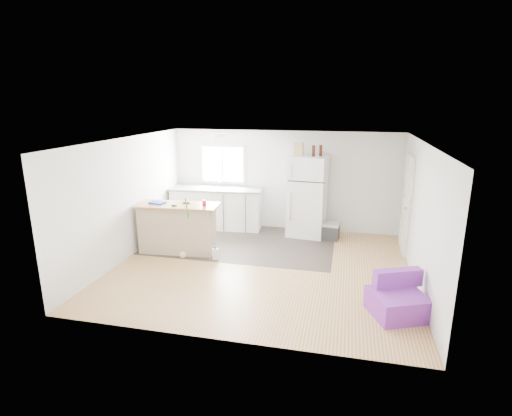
{
  "coord_description": "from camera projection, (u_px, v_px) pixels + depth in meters",
  "views": [
    {
      "loc": [
        1.48,
        -6.95,
        3.09
      ],
      "look_at": [
        -0.29,
        0.7,
        0.97
      ],
      "focal_mm": 28.0,
      "sensor_mm": 36.0,
      "label": 1
    }
  ],
  "objects": [
    {
      "name": "room",
      "position": [
        263.0,
        206.0,
        7.35
      ],
      "size": [
        5.51,
        5.01,
        2.41
      ],
      "color": "olive",
      "rests_on": "ground"
    },
    {
      "name": "vinyl_zone",
      "position": [
        243.0,
        242.0,
        9.0
      ],
      "size": [
        4.05,
        2.5,
        0.0
      ],
      "primitive_type": "cube",
      "color": "#312B25",
      "rests_on": "floor"
    },
    {
      "name": "window",
      "position": [
        223.0,
        164.0,
        9.94
      ],
      "size": [
        1.18,
        0.06,
        0.98
      ],
      "color": "white",
      "rests_on": "back_wall"
    },
    {
      "name": "interior_door",
      "position": [
        406.0,
        204.0,
        8.27
      ],
      "size": [
        0.11,
        0.92,
        2.1
      ],
      "color": "white",
      "rests_on": "right_wall"
    },
    {
      "name": "ceiling_fixture",
      "position": [
        219.0,
        136.0,
        8.44
      ],
      "size": [
        0.3,
        0.3,
        0.07
      ],
      "primitive_type": "cylinder",
      "color": "white",
      "rests_on": "ceiling"
    },
    {
      "name": "kitchen_cabinets",
      "position": [
        217.0,
        208.0,
        9.91
      ],
      "size": [
        2.31,
        0.88,
        1.3
      ],
      "rotation": [
        0.0,
        0.0,
        0.08
      ],
      "color": "white",
      "rests_on": "floor"
    },
    {
      "name": "peninsula",
      "position": [
        178.0,
        228.0,
        8.3
      ],
      "size": [
        1.72,
        0.77,
        1.03
      ],
      "rotation": [
        0.0,
        0.0,
        0.08
      ],
      "color": "tan",
      "rests_on": "floor"
    },
    {
      "name": "refrigerator",
      "position": [
        307.0,
        196.0,
        9.26
      ],
      "size": [
        0.9,
        0.86,
        1.88
      ],
      "rotation": [
        0.0,
        0.0,
        -0.1
      ],
      "color": "white",
      "rests_on": "floor"
    },
    {
      "name": "cooler",
      "position": [
        328.0,
        231.0,
        9.14
      ],
      "size": [
        0.56,
        0.41,
        0.4
      ],
      "rotation": [
        0.0,
        0.0,
        -0.12
      ],
      "color": "#2B2B2D",
      "rests_on": "floor"
    },
    {
      "name": "purple_seat",
      "position": [
        398.0,
        300.0,
        5.92
      ],
      "size": [
        0.96,
        0.96,
        0.62
      ],
      "rotation": [
        0.0,
        0.0,
        0.4
      ],
      "color": "purple",
      "rests_on": "floor"
    },
    {
      "name": "cleaner_jug",
      "position": [
        215.0,
        254.0,
        7.99
      ],
      "size": [
        0.14,
        0.12,
        0.27
      ],
      "rotation": [
        0.0,
        0.0,
        0.26
      ],
      "color": "silver",
      "rests_on": "floor"
    },
    {
      "name": "mop",
      "position": [
        185.0,
        246.0,
        8.06
      ],
      "size": [
        0.21,
        0.36,
        1.28
      ],
      "rotation": [
        0.0,
        0.0,
        0.04
      ],
      "color": "green",
      "rests_on": "floor"
    },
    {
      "name": "red_cup",
      "position": [
        204.0,
        203.0,
        8.04
      ],
      "size": [
        0.09,
        0.09,
        0.12
      ],
      "primitive_type": "cylinder",
      "rotation": [
        0.0,
        0.0,
        -0.21
      ],
      "color": "red",
      "rests_on": "peninsula"
    },
    {
      "name": "blue_tray",
      "position": [
        158.0,
        203.0,
        8.24
      ],
      "size": [
        0.33,
        0.26,
        0.04
      ],
      "primitive_type": "cube",
      "rotation": [
        0.0,
        0.0,
        -0.15
      ],
      "color": "#142ABC",
      "rests_on": "peninsula"
    },
    {
      "name": "tool_a",
      "position": [
        186.0,
        203.0,
        8.22
      ],
      "size": [
        0.15,
        0.07,
        0.03
      ],
      "primitive_type": "cube",
      "rotation": [
        0.0,
        0.0,
        0.14
      ],
      "color": "black",
      "rests_on": "peninsula"
    },
    {
      "name": "tool_b",
      "position": [
        174.0,
        206.0,
        8.02
      ],
      "size": [
        0.11,
        0.06,
        0.03
      ],
      "primitive_type": "cube",
      "rotation": [
        0.0,
        0.0,
        -0.21
      ],
      "color": "black",
      "rests_on": "peninsula"
    },
    {
      "name": "cardboard_box",
      "position": [
        299.0,
        149.0,
        8.97
      ],
      "size": [
        0.22,
        0.14,
        0.3
      ],
      "primitive_type": "cube",
      "rotation": [
        0.0,
        0.0,
        -0.19
      ],
      "color": "tan",
      "rests_on": "refrigerator"
    },
    {
      "name": "bottle_left",
      "position": [
        313.0,
        151.0,
        8.85
      ],
      "size": [
        0.09,
        0.09,
        0.25
      ],
      "primitive_type": "cylinder",
      "rotation": [
        0.0,
        0.0,
        0.31
      ],
      "color": "#351209",
      "rests_on": "refrigerator"
    },
    {
      "name": "bottle_right",
      "position": [
        321.0,
        150.0,
        8.93
      ],
      "size": [
        0.08,
        0.08,
        0.25
      ],
      "primitive_type": "cylinder",
      "rotation": [
        0.0,
        0.0,
        -0.24
      ],
      "color": "#351209",
      "rests_on": "refrigerator"
    }
  ]
}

